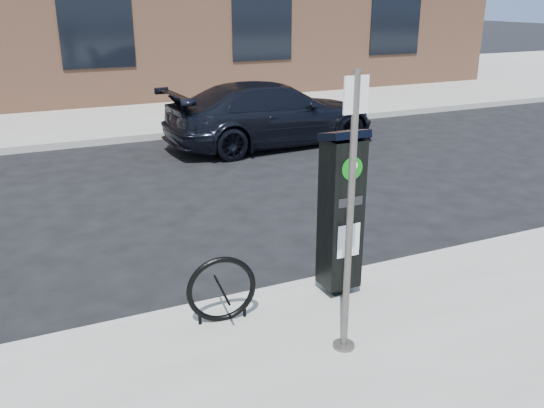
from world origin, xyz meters
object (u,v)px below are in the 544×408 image
bike_rack (222,290)px  car_dark (272,114)px  sign_pole (350,221)px  parking_kiosk (341,211)px

bike_rack → car_dark: (3.66, 6.85, 0.22)m
sign_pole → bike_rack: (-0.85, 0.89, -0.90)m
sign_pole → bike_rack: size_ratio=3.60×
parking_kiosk → car_dark: size_ratio=0.37×
bike_rack → car_dark: bearing=68.0°
parking_kiosk → bike_rack: size_ratio=2.60×
bike_rack → car_dark: 7.77m
sign_pole → bike_rack: bearing=132.7°
bike_rack → sign_pole: bearing=-40.4°
sign_pole → car_dark: (2.82, 7.74, -0.68)m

